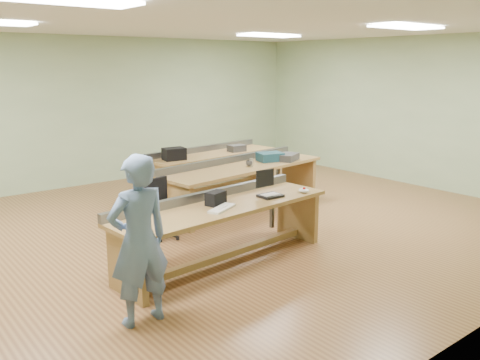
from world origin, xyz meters
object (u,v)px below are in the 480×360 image
at_px(workbench_mid, 243,176).
at_px(parts_bin_teal, 270,157).
at_px(workbench_front, 222,219).
at_px(task_chair, 164,216).
at_px(parts_bin_grey, 288,157).
at_px(laptop_base, 270,196).
at_px(workbench_back, 213,163).
at_px(person, 139,241).
at_px(camera_bag, 216,198).
at_px(mug, 249,163).
at_px(drinks_can, 251,162).

xyz_separation_m(workbench_mid, parts_bin_teal, (0.65, 0.03, 0.26)).
xyz_separation_m(workbench_front, workbench_mid, (1.75, 1.76, 0.00)).
height_order(task_chair, parts_bin_grey, parts_bin_grey).
relative_size(laptop_base, parts_bin_teal, 0.68).
distance_m(workbench_mid, workbench_back, 1.36).
distance_m(task_chair, parts_bin_teal, 2.59).
bearing_deg(person, parts_bin_grey, -150.39).
bearing_deg(workbench_mid, person, -149.62).
height_order(workbench_back, task_chair, workbench_back).
distance_m(laptop_base, camera_bag, 0.79).
bearing_deg(parts_bin_grey, person, -150.63).
distance_m(workbench_mid, laptop_base, 2.14).
xyz_separation_m(workbench_front, laptop_base, (0.71, -0.10, 0.21)).
relative_size(person, mug, 13.84).
distance_m(person, mug, 4.10).
height_order(task_chair, drinks_can, drinks_can).
xyz_separation_m(task_chair, mug, (1.89, 0.36, 0.49)).
bearing_deg(task_chair, workbench_mid, 3.67).
bearing_deg(camera_bag, workbench_mid, 27.34).
height_order(workbench_front, laptop_base, workbench_front).
relative_size(workbench_back, drinks_can, 21.73).
bearing_deg(workbench_mid, task_chair, -172.59).
bearing_deg(drinks_can, camera_bag, -140.05).
height_order(workbench_mid, parts_bin_grey, parts_bin_grey).
bearing_deg(person, mug, -144.03).
bearing_deg(person, laptop_base, -163.68).
bearing_deg(parts_bin_teal, workbench_front, -143.28).
distance_m(person, drinks_can, 4.11).
height_order(workbench_back, parts_bin_grey, parts_bin_grey).
bearing_deg(drinks_can, workbench_mid, 121.54).
height_order(parts_bin_teal, drinks_can, parts_bin_teal).
relative_size(workbench_front, task_chair, 3.56).
bearing_deg(workbench_mid, mug, -72.14).
bearing_deg(workbench_front, laptop_base, -12.39).
relative_size(laptop_base, task_chair, 0.34).
distance_m(workbench_back, parts_bin_teal, 1.37).
relative_size(workbench_front, laptop_base, 10.40).
distance_m(laptop_base, mug, 2.06).
height_order(person, task_chair, person).
xyz_separation_m(workbench_back, person, (-3.59, -3.83, 0.27)).
xyz_separation_m(task_chair, drinks_can, (1.92, 0.34, 0.50)).
bearing_deg(parts_bin_teal, workbench_mid, -177.73).
xyz_separation_m(workbench_front, person, (-1.52, -0.74, 0.27)).
relative_size(parts_bin_teal, mug, 3.59).
bearing_deg(person, workbench_mid, -142.38).
bearing_deg(drinks_can, workbench_back, 80.93).
relative_size(workbench_front, camera_bag, 12.34).
height_order(workbench_back, drinks_can, drinks_can).
relative_size(task_chair, mug, 7.12).
relative_size(workbench_front, mug, 25.36).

